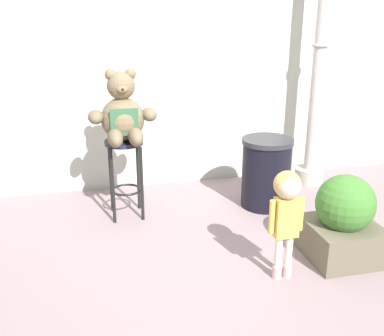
# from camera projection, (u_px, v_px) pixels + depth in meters

# --- Properties ---
(ground_plane) EXTENTS (24.00, 24.00, 0.00)m
(ground_plane) POSITION_uv_depth(u_px,v_px,m) (232.00, 262.00, 3.77)
(ground_plane) COLOR gray
(building_wall) EXTENTS (7.73, 0.30, 3.95)m
(building_wall) POSITION_uv_depth(u_px,v_px,m) (178.00, 12.00, 5.02)
(building_wall) COLOR beige
(building_wall) RESTS_ON ground_plane
(bar_stool_with_teddy) EXTENTS (0.38, 0.38, 0.80)m
(bar_stool_with_teddy) POSITION_uv_depth(u_px,v_px,m) (125.00, 163.00, 4.44)
(bar_stool_with_teddy) COLOR #1E2130
(bar_stool_with_teddy) RESTS_ON ground_plane
(teddy_bear) EXTENTS (0.65, 0.58, 0.69)m
(teddy_bear) POSITION_uv_depth(u_px,v_px,m) (123.00, 115.00, 4.25)
(teddy_bear) COLOR brown
(teddy_bear) RESTS_ON bar_stool_with_teddy
(child_walking) EXTENTS (0.28, 0.22, 0.88)m
(child_walking) POSITION_uv_depth(u_px,v_px,m) (287.00, 202.00, 3.35)
(child_walking) COLOR #D3A4A1
(child_walking) RESTS_ON ground_plane
(trash_bin) EXTENTS (0.54, 0.54, 0.74)m
(trash_bin) POSITION_uv_depth(u_px,v_px,m) (266.00, 172.00, 4.74)
(trash_bin) COLOR black
(trash_bin) RESTS_ON ground_plane
(lamppost) EXTENTS (0.34, 0.34, 2.81)m
(lamppost) POSITION_uv_depth(u_px,v_px,m) (316.00, 92.00, 5.14)
(lamppost) COLOR #AAAA95
(lamppost) RESTS_ON ground_plane
(planter_with_shrub) EXTENTS (0.57, 0.57, 0.74)m
(planter_with_shrub) POSITION_uv_depth(u_px,v_px,m) (343.00, 221.00, 3.73)
(planter_with_shrub) COLOR brown
(planter_with_shrub) RESTS_ON ground_plane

